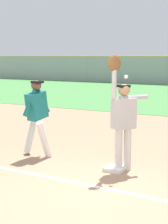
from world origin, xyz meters
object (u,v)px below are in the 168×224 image
at_px(first_base, 115,169).
at_px(fielder, 123,115).
at_px(baseball, 126,77).
at_px(runner, 37,112).

xyz_separation_m(first_base, fielder, (0.12, 0.07, 1.08)).
height_order(first_base, fielder, fielder).
bearing_deg(baseball, fielder, 137.85).
bearing_deg(runner, baseball, 2.77).
height_order(fielder, runner, fielder).
bearing_deg(baseball, first_base, 178.33).
height_order(runner, baseball, baseball).
distance_m(fielder, runner, 2.13).
relative_size(fielder, runner, 1.33).
bearing_deg(fielder, runner, 34.19).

